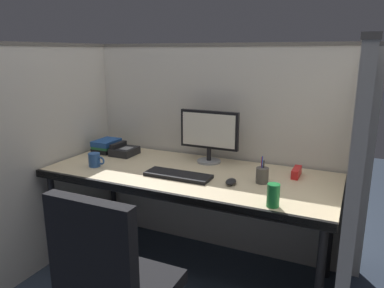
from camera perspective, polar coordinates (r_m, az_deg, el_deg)
The scene contains 13 objects.
cubicle_partition_rear at distance 2.81m, azimuth 3.39°, elevation -0.79°, with size 2.21×0.06×1.57m.
cubicle_partition_left at distance 2.89m, azimuth -19.50°, elevation -1.13°, with size 0.06×1.41×1.57m.
cubicle_partition_right at distance 2.11m, azimuth 23.65°, elevation -7.15°, with size 0.06×1.41×1.57m.
desk at distance 2.44m, azimuth -0.62°, elevation -5.57°, with size 1.90×0.80×0.74m.
monitor_center at distance 2.59m, azimuth 2.68°, elevation 1.73°, with size 0.43×0.17×0.37m.
keyboard_main at distance 2.34m, azimuth -2.17°, elevation -4.88°, with size 0.43×0.15×0.02m, color black.
computer_mouse at distance 2.22m, azimuth 6.09°, elevation -5.86°, with size 0.06×0.10×0.04m.
desk_phone at distance 2.87m, azimuth -10.56°, elevation -1.00°, with size 0.17×0.19×0.09m.
red_stapler at distance 2.43m, azimuth 15.95°, elevation -4.25°, with size 0.04×0.15×0.06m, color red.
book_stack at distance 2.98m, azimuth -13.14°, elevation -0.25°, with size 0.16×0.22×0.10m.
coffee_mug at distance 2.62m, azimuth -14.90°, elevation -2.40°, with size 0.13×0.08×0.09m.
soda_can at distance 1.93m, azimuth 12.52°, elevation -7.80°, with size 0.07×0.07×0.12m, color #197233.
pen_cup at distance 2.26m, azimuth 10.88°, elevation -4.78°, with size 0.08×0.08×0.17m.
Camera 1 is at (0.99, -1.78, 1.52)m, focal length 34.26 mm.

